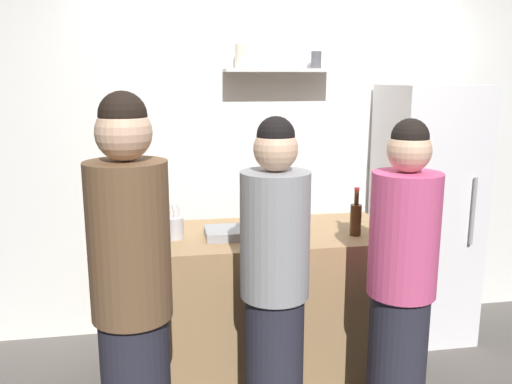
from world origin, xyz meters
TOP-DOWN VIEW (x-y plane):
  - back_wall_assembly at (-0.00, 1.25)m, footprint 4.80×0.32m
  - refrigerator at (1.04, 0.85)m, footprint 0.60×0.65m
  - counter at (-0.25, 0.48)m, footprint 1.67×0.73m
  - baking_pan at (-0.39, 0.42)m, footprint 0.34×0.24m
  - utensil_holder at (-0.73, 0.45)m, footprint 0.11×0.11m
  - wine_bottle_dark_glass at (-0.10, 0.71)m, footprint 0.07×0.07m
  - wine_bottle_amber_glass at (0.32, 0.33)m, footprint 0.07×0.07m
  - water_bottle_plastic at (-0.80, 0.74)m, footprint 0.08×0.08m
  - person_grey_hoodie at (-0.26, -0.14)m, footprint 0.34×0.34m
  - person_pink_top at (0.37, -0.21)m, footprint 0.34×0.34m
  - person_brown_jacket at (-0.94, -0.39)m, footprint 0.34×0.34m

SIDE VIEW (x-z plane):
  - counter at x=-0.25m, z-range 0.00..0.93m
  - person_pink_top at x=0.37m, z-range -0.01..1.65m
  - person_grey_hoodie at x=-0.26m, z-range -0.01..1.66m
  - person_brown_jacket at x=-0.94m, z-range 0.00..1.79m
  - refrigerator at x=1.04m, z-range 0.00..1.80m
  - baking_pan at x=-0.39m, z-range 0.93..0.98m
  - utensil_holder at x=-0.73m, z-range 0.88..1.10m
  - water_bottle_plastic at x=-0.80m, z-range 0.91..1.13m
  - wine_bottle_amber_glass at x=0.32m, z-range 0.89..1.18m
  - wine_bottle_dark_glass at x=-0.10m, z-range 0.89..1.21m
  - back_wall_assembly at x=0.00m, z-range 0.00..2.60m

